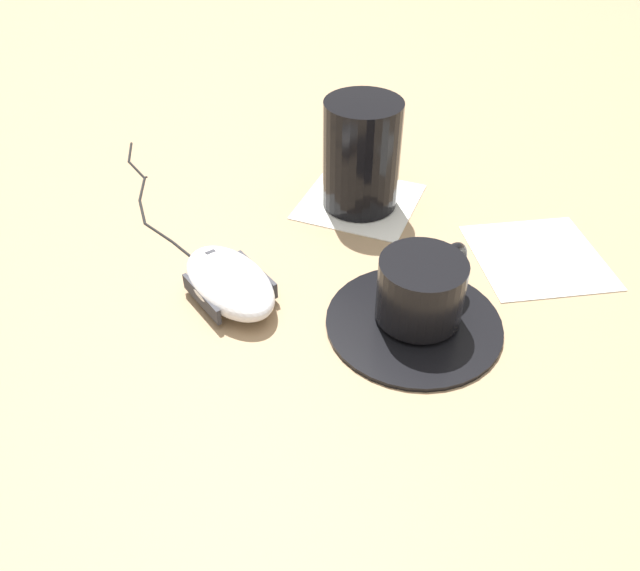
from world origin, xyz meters
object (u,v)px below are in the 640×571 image
object	(u,v)px
saucer	(414,321)
computer_mouse	(229,282)
coffee_cup	(422,288)
drinking_glass	(362,155)

from	to	relation	value
saucer	computer_mouse	world-z (taller)	computer_mouse
saucer	computer_mouse	size ratio (longest dim) A/B	1.18
saucer	computer_mouse	bearing A→B (deg)	-69.82
coffee_cup	computer_mouse	distance (m)	0.18
coffee_cup	saucer	bearing A→B (deg)	-5.44
saucer	coffee_cup	distance (m)	0.03
coffee_cup	drinking_glass	distance (m)	0.20
coffee_cup	drinking_glass	xyz separation A→B (m)	(-0.14, -0.14, 0.02)
drinking_glass	coffee_cup	bearing A→B (deg)	45.73
coffee_cup	drinking_glass	world-z (taller)	drinking_glass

